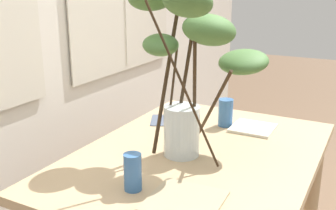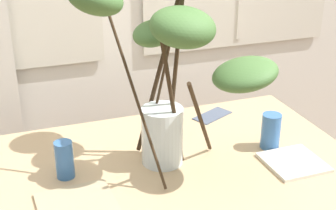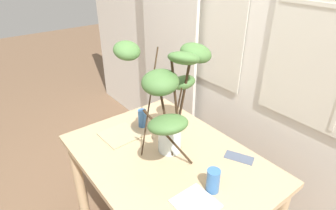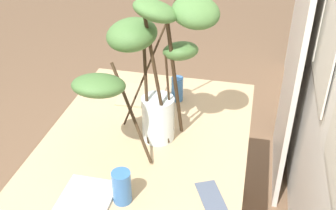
{
  "view_description": "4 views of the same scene",
  "coord_description": "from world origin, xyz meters",
  "px_view_note": "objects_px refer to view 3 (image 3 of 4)",
  "views": [
    {
      "loc": [
        -1.46,
        -0.63,
        1.47
      ],
      "look_at": [
        -0.1,
        0.09,
        1.0
      ],
      "focal_mm": 43.2,
      "sensor_mm": 36.0,
      "label": 1
    },
    {
      "loc": [
        -0.54,
        -1.38,
        1.67
      ],
      "look_at": [
        -0.03,
        0.04,
        1.01
      ],
      "focal_mm": 51.09,
      "sensor_mm": 36.0,
      "label": 2
    },
    {
      "loc": [
        1.11,
        -0.86,
        1.92
      ],
      "look_at": [
        -0.13,
        0.1,
        1.06
      ],
      "focal_mm": 30.01,
      "sensor_mm": 36.0,
      "label": 3
    },
    {
      "loc": [
        1.46,
        0.44,
        1.95
      ],
      "look_at": [
        -0.05,
        0.1,
        0.96
      ],
      "focal_mm": 44.24,
      "sensor_mm": 36.0,
      "label": 4
    }
  ],
  "objects_px": {
    "plate_square_right": "(195,204)",
    "vase_with_branches": "(169,94)",
    "drinking_glass_blue_right": "(213,181)",
    "dining_table": "(168,170)",
    "plate_square_left": "(120,135)",
    "drinking_glass_blue_left": "(142,118)"
  },
  "relations": [
    {
      "from": "dining_table",
      "to": "drinking_glass_blue_left",
      "type": "distance_m",
      "value": 0.44
    },
    {
      "from": "plate_square_right",
      "to": "dining_table",
      "type": "bearing_deg",
      "value": 162.62
    },
    {
      "from": "plate_square_right",
      "to": "vase_with_branches",
      "type": "bearing_deg",
      "value": 160.23
    },
    {
      "from": "drinking_glass_blue_right",
      "to": "plate_square_right",
      "type": "distance_m",
      "value": 0.15
    },
    {
      "from": "plate_square_left",
      "to": "dining_table",
      "type": "bearing_deg",
      "value": 17.79
    },
    {
      "from": "dining_table",
      "to": "drinking_glass_blue_left",
      "type": "bearing_deg",
      "value": 169.84
    },
    {
      "from": "vase_with_branches",
      "to": "drinking_glass_blue_right",
      "type": "xyz_separation_m",
      "value": [
        0.39,
        -0.01,
        -0.36
      ]
    },
    {
      "from": "dining_table",
      "to": "vase_with_branches",
      "type": "relative_size",
      "value": 1.81
    },
    {
      "from": "dining_table",
      "to": "vase_with_branches",
      "type": "bearing_deg",
      "value": 129.53
    },
    {
      "from": "drinking_glass_blue_left",
      "to": "drinking_glass_blue_right",
      "type": "relative_size",
      "value": 0.97
    },
    {
      "from": "drinking_glass_blue_right",
      "to": "plate_square_right",
      "type": "relative_size",
      "value": 0.69
    },
    {
      "from": "drinking_glass_blue_left",
      "to": "plate_square_right",
      "type": "relative_size",
      "value": 0.67
    },
    {
      "from": "drinking_glass_blue_left",
      "to": "plate_square_left",
      "type": "height_order",
      "value": "drinking_glass_blue_left"
    },
    {
      "from": "drinking_glass_blue_right",
      "to": "dining_table",
      "type": "bearing_deg",
      "value": -177.39
    },
    {
      "from": "vase_with_branches",
      "to": "drinking_glass_blue_left",
      "type": "bearing_deg",
      "value": 173.11
    },
    {
      "from": "drinking_glass_blue_left",
      "to": "plate_square_left",
      "type": "bearing_deg",
      "value": -88.01
    },
    {
      "from": "drinking_glass_blue_right",
      "to": "vase_with_branches",
      "type": "bearing_deg",
      "value": 178.72
    },
    {
      "from": "drinking_glass_blue_right",
      "to": "plate_square_left",
      "type": "relative_size",
      "value": 0.58
    },
    {
      "from": "drinking_glass_blue_left",
      "to": "plate_square_left",
      "type": "distance_m",
      "value": 0.21
    },
    {
      "from": "dining_table",
      "to": "drinking_glass_blue_right",
      "type": "bearing_deg",
      "value": 2.61
    },
    {
      "from": "dining_table",
      "to": "drinking_glass_blue_left",
      "type": "xyz_separation_m",
      "value": [
        -0.4,
        0.07,
        0.18
      ]
    },
    {
      "from": "drinking_glass_blue_left",
      "to": "drinking_glass_blue_right",
      "type": "xyz_separation_m",
      "value": [
        0.77,
        -0.05,
        0.0
      ]
    }
  ]
}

